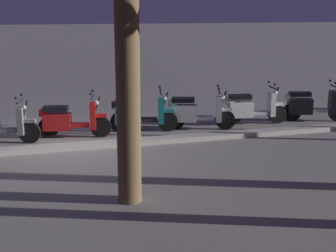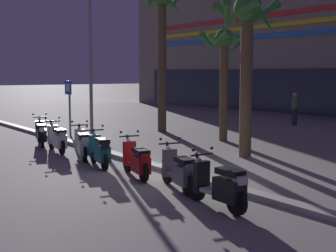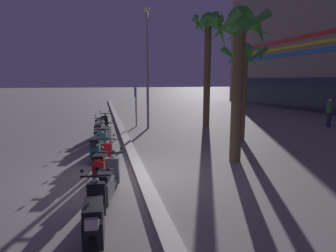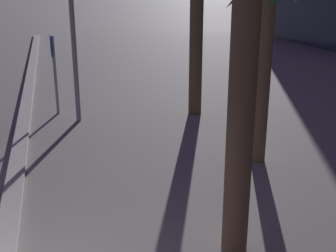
{
  "view_description": "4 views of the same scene",
  "coord_description": "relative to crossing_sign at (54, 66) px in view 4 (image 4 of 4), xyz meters",
  "views": [
    {
      "loc": [
        0.77,
        11.2,
        3.12
      ],
      "look_at": [
        -1.69,
        2.56,
        0.99
      ],
      "focal_mm": 52.59,
      "sensor_mm": 36.0,
      "label": 1
    },
    {
      "loc": [
        10.12,
        -7.29,
        2.7
      ],
      "look_at": [
        -0.82,
        0.56,
        1.2
      ],
      "focal_mm": 50.39,
      "sensor_mm": 36.0,
      "label": 2
    },
    {
      "loc": [
        7.93,
        -0.92,
        2.83
      ],
      "look_at": [
        -1.42,
        1.33,
        1.23
      ],
      "focal_mm": 29.77,
      "sensor_mm": 36.0,
      "label": 3
    },
    {
      "loc": [
        4.73,
        1.08,
        3.97
      ],
      "look_at": [
        -3.7,
        3.31,
        1.09
      ],
      "focal_mm": 47.24,
      "sensor_mm": 36.0,
      "label": 4
    }
  ],
  "objects": [
    {
      "name": "crossing_sign",
      "position": [
        0.0,
        0.0,
        0.0
      ],
      "size": [
        0.6,
        0.13,
        2.4
      ],
      "color": "#939399",
      "rests_on": "ground"
    },
    {
      "name": "palm_tree_mid_walkway",
      "position": [
        5.08,
        4.39,
        1.85
      ],
      "size": [
        2.08,
        2.09,
        4.47
      ],
      "color": "brown",
      "rests_on": "ground"
    }
  ]
}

